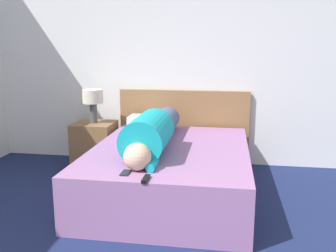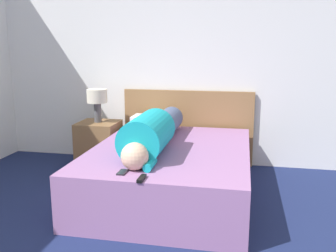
{
  "view_description": "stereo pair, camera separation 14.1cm",
  "coord_description": "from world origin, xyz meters",
  "px_view_note": "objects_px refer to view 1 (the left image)",
  "views": [
    {
      "loc": [
        0.41,
        -0.83,
        1.48
      ],
      "look_at": [
        -0.13,
        2.55,
        0.74
      ],
      "focal_mm": 40.0,
      "sensor_mm": 36.0,
      "label": 1
    },
    {
      "loc": [
        0.55,
        -0.8,
        1.48
      ],
      "look_at": [
        -0.13,
        2.55,
        0.74
      ],
      "focal_mm": 40.0,
      "sensor_mm": 36.0,
      "label": 2
    }
  ],
  "objects_px": {
    "pillow_near_headboard": "(151,123)",
    "tv_remote": "(146,179)",
    "person_lying": "(153,132)",
    "bed": "(170,171)",
    "table_lamp": "(93,99)",
    "cell_phone": "(126,173)",
    "nightstand": "(95,145)"
  },
  "relations": [
    {
      "from": "nightstand",
      "to": "person_lying",
      "type": "relative_size",
      "value": 0.33
    },
    {
      "from": "bed",
      "to": "pillow_near_headboard",
      "type": "height_order",
      "value": "pillow_near_headboard"
    },
    {
      "from": "table_lamp",
      "to": "bed",
      "type": "bearing_deg",
      "value": -35.19
    },
    {
      "from": "pillow_near_headboard",
      "to": "cell_phone",
      "type": "height_order",
      "value": "pillow_near_headboard"
    },
    {
      "from": "table_lamp",
      "to": "cell_phone",
      "type": "relative_size",
      "value": 3.14
    },
    {
      "from": "bed",
      "to": "person_lying",
      "type": "distance_m",
      "value": 0.45
    },
    {
      "from": "tv_remote",
      "to": "nightstand",
      "type": "bearing_deg",
      "value": 121.18
    },
    {
      "from": "nightstand",
      "to": "cell_phone",
      "type": "relative_size",
      "value": 4.28
    },
    {
      "from": "tv_remote",
      "to": "cell_phone",
      "type": "bearing_deg",
      "value": 147.38
    },
    {
      "from": "bed",
      "to": "pillow_near_headboard",
      "type": "bearing_deg",
      "value": 114.36
    },
    {
      "from": "table_lamp",
      "to": "pillow_near_headboard",
      "type": "relative_size",
      "value": 0.77
    },
    {
      "from": "table_lamp",
      "to": "nightstand",
      "type": "bearing_deg",
      "value": -90.0
    },
    {
      "from": "bed",
      "to": "tv_remote",
      "type": "height_order",
      "value": "tv_remote"
    },
    {
      "from": "person_lying",
      "to": "cell_phone",
      "type": "relative_size",
      "value": 13.15
    },
    {
      "from": "pillow_near_headboard",
      "to": "tv_remote",
      "type": "xyz_separation_m",
      "value": [
        0.32,
        -1.74,
        -0.07
      ]
    },
    {
      "from": "table_lamp",
      "to": "tv_remote",
      "type": "height_order",
      "value": "table_lamp"
    },
    {
      "from": "person_lying",
      "to": "pillow_near_headboard",
      "type": "relative_size",
      "value": 3.23
    },
    {
      "from": "bed",
      "to": "pillow_near_headboard",
      "type": "xyz_separation_m",
      "value": [
        -0.36,
        0.8,
        0.32
      ]
    },
    {
      "from": "pillow_near_headboard",
      "to": "cell_phone",
      "type": "xyz_separation_m",
      "value": [
        0.13,
        -1.62,
        -0.07
      ]
    },
    {
      "from": "bed",
      "to": "table_lamp",
      "type": "distance_m",
      "value": 1.44
    },
    {
      "from": "bed",
      "to": "nightstand",
      "type": "height_order",
      "value": "nightstand"
    },
    {
      "from": "nightstand",
      "to": "person_lying",
      "type": "xyz_separation_m",
      "value": [
        0.91,
        -0.83,
        0.38
      ]
    },
    {
      "from": "bed",
      "to": "pillow_near_headboard",
      "type": "relative_size",
      "value": 3.79
    },
    {
      "from": "bed",
      "to": "tv_remote",
      "type": "xyz_separation_m",
      "value": [
        -0.04,
        -0.94,
        0.26
      ]
    },
    {
      "from": "bed",
      "to": "nightstand",
      "type": "distance_m",
      "value": 1.3
    },
    {
      "from": "pillow_near_headboard",
      "to": "nightstand",
      "type": "bearing_deg",
      "value": -176.06
    },
    {
      "from": "person_lying",
      "to": "pillow_near_headboard",
      "type": "xyz_separation_m",
      "value": [
        -0.2,
        0.88,
        -0.09
      ]
    },
    {
      "from": "nightstand",
      "to": "table_lamp",
      "type": "height_order",
      "value": "table_lamp"
    },
    {
      "from": "nightstand",
      "to": "pillow_near_headboard",
      "type": "xyz_separation_m",
      "value": [
        0.7,
        0.05,
        0.29
      ]
    },
    {
      "from": "cell_phone",
      "to": "table_lamp",
      "type": "bearing_deg",
      "value": 117.96
    },
    {
      "from": "table_lamp",
      "to": "cell_phone",
      "type": "distance_m",
      "value": 1.81
    },
    {
      "from": "pillow_near_headboard",
      "to": "cell_phone",
      "type": "distance_m",
      "value": 1.62
    }
  ]
}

